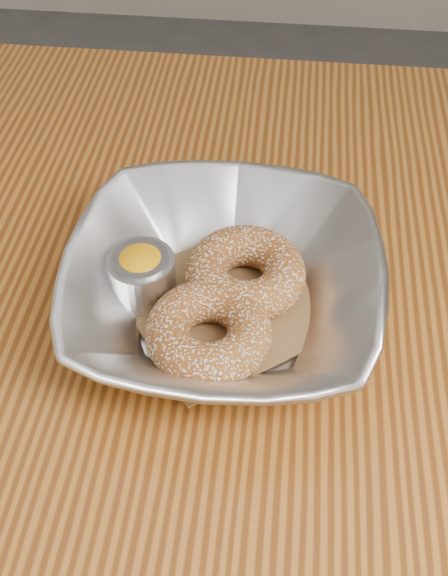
# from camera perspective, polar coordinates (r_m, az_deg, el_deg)

# --- Properties ---
(table) EXTENTS (1.20, 0.80, 0.75)m
(table) POSITION_cam_1_polar(r_m,az_deg,el_deg) (0.65, -1.51, -6.44)
(table) COLOR brown
(table) RESTS_ON ground_plane
(serving_bowl) EXTENTS (0.25, 0.25, 0.06)m
(serving_bowl) POSITION_cam_1_polar(r_m,az_deg,el_deg) (0.54, -0.00, 0.08)
(serving_bowl) COLOR silver
(serving_bowl) RESTS_ON table
(parchment) EXTENTS (0.20, 0.20, 0.00)m
(parchment) POSITION_cam_1_polar(r_m,az_deg,el_deg) (0.56, 0.00, -1.44)
(parchment) COLOR brown
(parchment) RESTS_ON table
(donut_back) EXTENTS (0.10, 0.10, 0.04)m
(donut_back) POSITION_cam_1_polar(r_m,az_deg,el_deg) (0.56, 1.82, 1.29)
(donut_back) COLOR brown
(donut_back) RESTS_ON parchment
(donut_front) EXTENTS (0.12, 0.12, 0.03)m
(donut_front) POSITION_cam_1_polar(r_m,az_deg,el_deg) (0.52, -1.30, -3.73)
(donut_front) COLOR brown
(donut_front) RESTS_ON parchment
(ramekin) EXTENTS (0.06, 0.06, 0.05)m
(ramekin) POSITION_cam_1_polar(r_m,az_deg,el_deg) (0.55, -6.95, 1.21)
(ramekin) COLOR silver
(ramekin) RESTS_ON table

